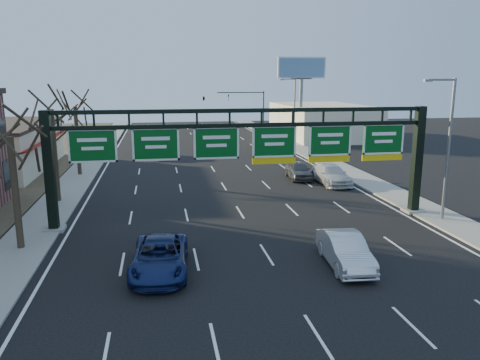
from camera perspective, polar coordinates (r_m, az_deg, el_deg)
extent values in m
plane|color=black|center=(22.89, 4.41, -10.82)|extent=(160.00, 160.00, 0.00)
cube|color=gray|center=(42.02, -19.94, -0.73)|extent=(3.00, 120.00, 0.12)
cube|color=gray|center=(45.15, 13.95, 0.51)|extent=(3.00, 120.00, 0.12)
cube|color=white|center=(41.70, -2.37, -0.17)|extent=(21.60, 120.00, 0.01)
cube|color=black|center=(29.57, -22.20, 0.90)|extent=(0.55, 0.55, 7.20)
cube|color=gray|center=(30.40, -21.67, -5.58)|extent=(1.20, 1.20, 0.20)
cube|color=black|center=(33.53, 20.76, 2.25)|extent=(0.55, 0.55, 7.20)
cube|color=gray|center=(34.26, 20.32, -3.52)|extent=(1.20, 1.20, 0.20)
cube|color=black|center=(28.94, 0.70, 8.47)|extent=(23.40, 0.25, 0.25)
cube|color=black|center=(29.01, 0.70, 6.70)|extent=(23.40, 0.25, 0.25)
cube|color=#054A16|center=(28.90, -17.53, 4.01)|extent=(2.80, 0.10, 2.00)
cube|color=#054A16|center=(28.64, -10.22, 4.32)|extent=(2.80, 0.10, 2.00)
cube|color=#054A16|center=(28.85, -2.90, 4.55)|extent=(2.80, 0.10, 2.00)
cube|color=#054A16|center=(29.52, 4.19, 4.71)|extent=(2.80, 0.10, 2.00)
cube|color=yellow|center=(29.70, 4.16, 2.37)|extent=(2.80, 0.10, 0.40)
cube|color=#054A16|center=(30.62, 10.90, 4.79)|extent=(2.80, 0.10, 2.00)
cube|color=yellow|center=(30.79, 10.80, 2.54)|extent=(2.80, 0.10, 0.40)
cube|color=#054A16|center=(32.10, 17.06, 4.81)|extent=(2.80, 0.10, 2.00)
cube|color=yellow|center=(32.27, 16.92, 2.66)|extent=(2.80, 0.10, 0.40)
cube|color=maroon|center=(50.95, -22.49, 4.60)|extent=(1.20, 18.00, 0.40)
cube|color=beige|center=(75.08, 9.89, 7.12)|extent=(12.00, 20.00, 5.00)
cylinder|color=#32281B|center=(27.08, -25.70, -1.34)|extent=(0.36, 0.36, 6.08)
cylinder|color=#32281B|center=(36.56, -21.64, 2.86)|extent=(0.36, 0.36, 6.84)
cylinder|color=#32281B|center=(46.33, -19.21, 4.61)|extent=(0.36, 0.36, 6.46)
cylinder|color=slate|center=(32.19, 24.07, 3.44)|extent=(0.20, 0.20, 9.00)
cylinder|color=slate|center=(31.40, 23.39, 11.38)|extent=(1.80, 0.12, 0.12)
cube|color=slate|center=(30.92, 21.96, 11.41)|extent=(0.50, 0.22, 0.15)
cylinder|color=slate|center=(63.13, 6.65, 8.21)|extent=(0.20, 0.20, 9.00)
cylinder|color=slate|center=(62.74, 5.95, 12.23)|extent=(1.80, 0.12, 0.12)
cube|color=slate|center=(62.50, 5.13, 12.20)|extent=(0.50, 0.22, 0.15)
cylinder|color=slate|center=(68.61, 7.40, 8.41)|extent=(0.50, 0.50, 9.00)
cube|color=slate|center=(68.47, 7.50, 12.17)|extent=(3.00, 0.30, 0.20)
cube|color=white|center=(68.49, 7.54, 13.42)|extent=(7.00, 0.30, 3.00)
cube|color=#557FAB|center=(68.29, 7.59, 13.42)|extent=(6.60, 0.05, 2.60)
cylinder|color=black|center=(77.49, 2.89, 8.18)|extent=(0.18, 0.18, 7.00)
cylinder|color=black|center=(76.58, 0.09, 10.62)|extent=(7.60, 0.14, 0.14)
imported|color=black|center=(76.28, -1.41, 10.01)|extent=(0.20, 0.20, 1.00)
imported|color=black|center=(75.79, -4.45, 9.96)|extent=(0.54, 0.54, 1.62)
imported|color=navy|center=(22.54, -9.76, -9.22)|extent=(2.95, 5.71, 1.54)
imported|color=silver|center=(23.52, 12.67, -8.37)|extent=(2.01, 4.92, 1.59)
imported|color=silver|center=(41.38, 11.05, 0.66)|extent=(2.35, 5.61, 1.62)
imported|color=#46484B|center=(43.01, 7.14, 1.19)|extent=(2.14, 4.71, 1.57)
imported|color=#AAAAAF|center=(54.86, -9.40, 3.45)|extent=(2.39, 4.66, 1.46)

